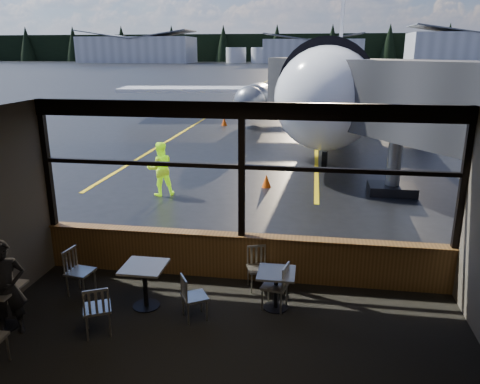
% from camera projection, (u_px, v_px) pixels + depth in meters
% --- Properties ---
extents(ground_plane, '(520.00, 520.00, 0.00)m').
position_uv_depth(ground_plane, '(310.00, 69.00, 122.96)').
color(ground_plane, black).
rests_on(ground_plane, ground).
extents(carpet_floor, '(8.00, 6.00, 0.01)m').
position_uv_depth(carpet_floor, '(210.00, 375.00, 6.58)').
color(carpet_floor, black).
rests_on(carpet_floor, ground).
extents(ceiling, '(8.00, 6.00, 0.04)m').
position_uv_depth(ceiling, '(204.00, 128.00, 5.57)').
color(ceiling, '#38332D').
rests_on(ceiling, ground).
extents(window_sill, '(8.00, 0.28, 0.90)m').
position_uv_depth(window_sill, '(242.00, 257.00, 9.29)').
color(window_sill, brown).
rests_on(window_sill, ground).
extents(window_header, '(8.00, 0.18, 0.30)m').
position_uv_depth(window_header, '(242.00, 110.00, 8.45)').
color(window_header, black).
rests_on(window_header, ground).
extents(mullion_left, '(0.12, 0.12, 2.60)m').
position_uv_depth(mullion_left, '(47.00, 164.00, 9.37)').
color(mullion_left, black).
rests_on(mullion_left, ground).
extents(mullion_centre, '(0.12, 0.12, 2.60)m').
position_uv_depth(mullion_centre, '(242.00, 172.00, 8.78)').
color(mullion_centre, black).
rests_on(mullion_centre, ground).
extents(mullion_right, '(0.12, 0.12, 2.60)m').
position_uv_depth(mullion_right, '(464.00, 181.00, 8.20)').
color(mullion_right, black).
rests_on(mullion_right, ground).
extents(window_transom, '(8.00, 0.10, 0.08)m').
position_uv_depth(window_transom, '(242.00, 167.00, 8.76)').
color(window_transom, black).
rests_on(window_transom, ground).
extents(airliner, '(30.23, 35.50, 10.33)m').
position_uv_depth(airliner, '(338.00, 38.00, 27.68)').
color(airliner, white).
rests_on(airliner, ground_plane).
extents(jet_bridge, '(8.76, 10.70, 4.67)m').
position_uv_depth(jet_bridge, '(394.00, 126.00, 13.42)').
color(jet_bridge, '#272729').
rests_on(jet_bridge, ground_plane).
extents(cafe_table_near, '(0.65, 0.65, 0.71)m').
position_uv_depth(cafe_table_near, '(276.00, 290.00, 8.19)').
color(cafe_table_near, gray).
rests_on(cafe_table_near, carpet_floor).
extents(cafe_table_mid, '(0.73, 0.73, 0.80)m').
position_uv_depth(cafe_table_mid, '(145.00, 286.00, 8.24)').
color(cafe_table_mid, '#ABA79D').
rests_on(cafe_table_mid, carpet_floor).
extents(cafe_table_left, '(0.67, 0.67, 0.74)m').
position_uv_depth(cafe_table_left, '(1.00, 308.00, 7.60)').
color(cafe_table_left, '#A19B94').
rests_on(cafe_table_left, carpet_floor).
extents(chair_near_e, '(0.57, 0.57, 0.88)m').
position_uv_depth(chair_near_e, '(275.00, 286.00, 8.16)').
color(chair_near_e, beige).
rests_on(chair_near_e, carpet_floor).
extents(chair_near_w, '(0.62, 0.62, 0.82)m').
position_uv_depth(chair_near_w, '(195.00, 297.00, 7.86)').
color(chair_near_w, beige).
rests_on(chair_near_w, carpet_floor).
extents(chair_near_n, '(0.58, 0.58, 0.84)m').
position_uv_depth(chair_near_n, '(258.00, 269.00, 8.86)').
color(chair_near_n, '#B6B0A4').
rests_on(chair_near_n, carpet_floor).
extents(chair_mid_s, '(0.65, 0.65, 0.89)m').
position_uv_depth(chair_mid_s, '(97.00, 309.00, 7.44)').
color(chair_mid_s, '#B8B2A6').
rests_on(chair_mid_s, carpet_floor).
extents(chair_mid_w, '(0.56, 0.56, 0.91)m').
position_uv_depth(chair_mid_w, '(80.00, 272.00, 8.65)').
color(chair_mid_w, '#B5B1A3').
rests_on(chair_mid_w, carpet_floor).
extents(passenger, '(0.70, 0.64, 1.60)m').
position_uv_depth(passenger, '(7.00, 288.00, 7.35)').
color(passenger, black).
rests_on(passenger, carpet_floor).
extents(ground_crew, '(1.03, 0.95, 1.69)m').
position_uv_depth(ground_crew, '(160.00, 169.00, 14.64)').
color(ground_crew, '#BFF219').
rests_on(ground_crew, ground_plane).
extents(cone_nose, '(0.31, 0.31, 0.43)m').
position_uv_depth(cone_nose, '(266.00, 181.00, 15.65)').
color(cone_nose, '#EE5507').
rests_on(cone_nose, ground_plane).
extents(cone_wing, '(0.35, 0.35, 0.48)m').
position_uv_depth(cone_wing, '(224.00, 122.00, 28.77)').
color(cone_wing, '#DA5A06').
rests_on(cone_wing, ground_plane).
extents(hangar_left, '(45.00, 18.00, 11.00)m').
position_uv_depth(hangar_left, '(138.00, 49.00, 188.48)').
color(hangar_left, silver).
rests_on(hangar_left, ground_plane).
extents(hangar_mid, '(38.00, 15.00, 10.00)m').
position_uv_depth(hangar_mid, '(313.00, 50.00, 183.02)').
color(hangar_mid, silver).
rests_on(hangar_mid, ground_plane).
extents(fuel_tank_a, '(8.00, 8.00, 6.00)m').
position_uv_depth(fuel_tank_a, '(236.00, 55.00, 185.19)').
color(fuel_tank_a, silver).
rests_on(fuel_tank_a, ground_plane).
extents(fuel_tank_b, '(8.00, 8.00, 6.00)m').
position_uv_depth(fuel_tank_b, '(261.00, 55.00, 183.71)').
color(fuel_tank_b, silver).
rests_on(fuel_tank_b, ground_plane).
extents(fuel_tank_c, '(8.00, 8.00, 6.00)m').
position_uv_depth(fuel_tank_c, '(287.00, 55.00, 182.24)').
color(fuel_tank_c, silver).
rests_on(fuel_tank_c, ground_plane).
extents(treeline, '(360.00, 3.00, 12.00)m').
position_uv_depth(treeline, '(313.00, 48.00, 206.39)').
color(treeline, black).
rests_on(treeline, ground_plane).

